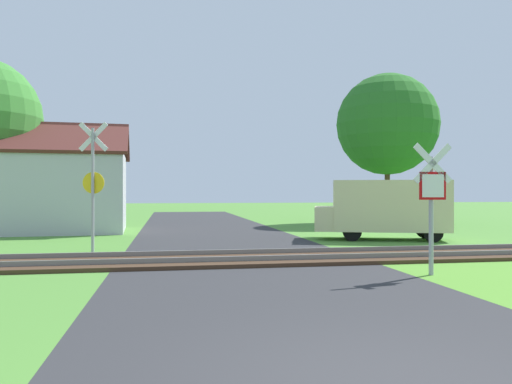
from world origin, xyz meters
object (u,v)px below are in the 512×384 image
(house, at_px, (37,190))
(tree_far, at_px, (387,125))
(stop_sign_near, at_px, (432,197))
(crossing_sign_far, at_px, (93,179))
(mail_truck, at_px, (385,207))

(house, distance_m, tree_far, 19.12)
(stop_sign_near, xyz_separation_m, crossing_sign_far, (-7.77, 5.30, 0.50))
(mail_truck, bearing_deg, crossing_sign_far, 121.90)
(house, bearing_deg, mail_truck, -26.92)
(mail_truck, bearing_deg, house, 84.35)
(house, bearing_deg, stop_sign_near, -53.84)
(crossing_sign_far, relative_size, mail_truck, 0.74)
(crossing_sign_far, bearing_deg, mail_truck, 25.31)
(stop_sign_near, bearing_deg, tree_far, -109.73)
(tree_far, height_order, mail_truck, tree_far)
(stop_sign_near, relative_size, mail_truck, 0.54)
(stop_sign_near, height_order, mail_truck, stop_sign_near)
(stop_sign_near, bearing_deg, mail_truck, -105.44)
(tree_far, bearing_deg, mail_truck, -115.24)
(stop_sign_near, bearing_deg, house, -48.49)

